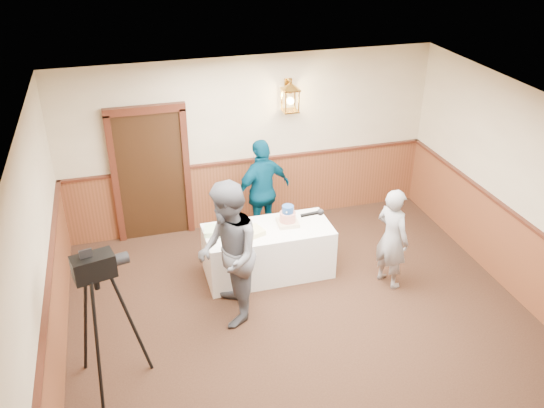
{
  "coord_description": "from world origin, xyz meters",
  "views": [
    {
      "loc": [
        -2.0,
        -4.81,
        4.91
      ],
      "look_at": [
        -0.15,
        1.7,
        1.25
      ],
      "focal_mm": 38.0,
      "sensor_mm": 36.0,
      "label": 1
    }
  ],
  "objects": [
    {
      "name": "baker",
      "position": [
        1.42,
        1.21,
        0.74
      ],
      "size": [
        0.52,
        0.63,
        1.48
      ],
      "primitive_type": "imported",
      "rotation": [
        0.0,
        0.0,
        1.93
      ],
      "color": "gray",
      "rests_on": "ground"
    },
    {
      "name": "room_shell",
      "position": [
        -0.05,
        0.45,
        1.52
      ],
      "size": [
        6.02,
        7.02,
        2.81
      ],
      "color": "#BCAD8D",
      "rests_on": "ground"
    },
    {
      "name": "display_table",
      "position": [
        -0.15,
        1.9,
        0.38
      ],
      "size": [
        1.8,
        0.8,
        0.75
      ],
      "primitive_type": "cube",
      "color": "white",
      "rests_on": "ground"
    },
    {
      "name": "ground",
      "position": [
        0.0,
        0.0,
        0.0
      ],
      "size": [
        7.0,
        7.0,
        0.0
      ],
      "primitive_type": "plane",
      "color": "black",
      "rests_on": "ground"
    },
    {
      "name": "sheet_cake_green",
      "position": [
        -0.87,
        1.98,
        0.79
      ],
      "size": [
        0.38,
        0.33,
        0.08
      ],
      "primitive_type": "cube",
      "rotation": [
        0.0,
        0.0,
        -0.21
      ],
      "color": "#BCE19F",
      "rests_on": "display_table"
    },
    {
      "name": "tv_camera_rig",
      "position": [
        -2.42,
        0.31,
        0.77
      ],
      "size": [
        0.68,
        0.63,
        1.72
      ],
      "rotation": [
        0.0,
        0.0,
        0.24
      ],
      "color": "black",
      "rests_on": "ground"
    },
    {
      "name": "tiered_cake",
      "position": [
        0.15,
        1.94,
        0.87
      ],
      "size": [
        0.3,
        0.3,
        0.3
      ],
      "rotation": [
        0.0,
        0.0,
        -0.06
      ],
      "color": "beige",
      "rests_on": "display_table"
    },
    {
      "name": "assistant_p",
      "position": [
        0.02,
        2.84,
        0.85
      ],
      "size": [
        1.08,
        0.74,
        1.7
      ],
      "primitive_type": "imported",
      "rotation": [
        0.0,
        0.0,
        3.5
      ],
      "color": "#03354E",
      "rests_on": "ground"
    },
    {
      "name": "interviewer",
      "position": [
        -0.89,
        1.08,
        0.97
      ],
      "size": [
        1.55,
        1.0,
        1.93
      ],
      "rotation": [
        0.0,
        0.0,
        -1.65
      ],
      "color": "#55575F",
      "rests_on": "ground"
    },
    {
      "name": "sheet_cake_yellow",
      "position": [
        -0.43,
        1.81,
        0.79
      ],
      "size": [
        0.42,
        0.36,
        0.07
      ],
      "primitive_type": "cube",
      "rotation": [
        0.0,
        0.0,
        0.33
      ],
      "color": "#E4E589",
      "rests_on": "display_table"
    }
  ]
}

